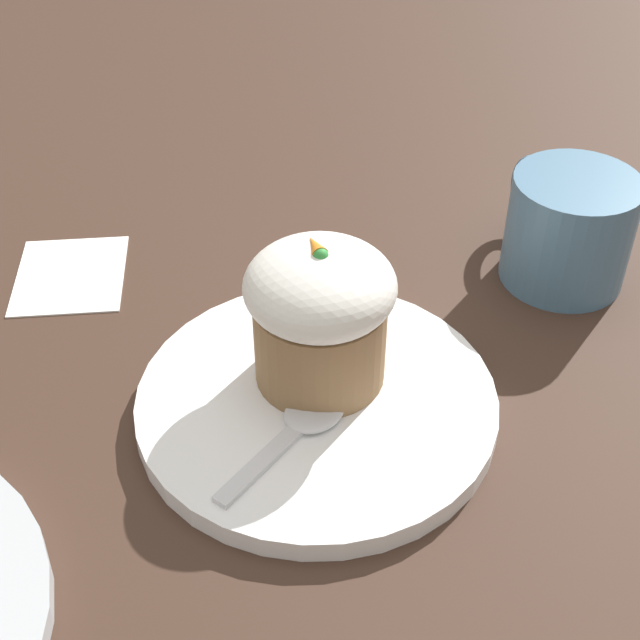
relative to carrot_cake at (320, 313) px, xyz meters
name	(u,v)px	position (x,y,z in m)	size (l,w,h in m)	color
ground_plane	(317,411)	(-0.02, 0.01, -0.06)	(4.00, 4.00, 0.00)	#3D281E
dessert_plate	(317,403)	(-0.02, 0.01, -0.06)	(0.22, 0.22, 0.01)	white
carrot_cake	(320,313)	(0.00, 0.00, 0.00)	(0.09, 0.09, 0.10)	olive
spoon	(303,422)	(-0.04, 0.02, -0.05)	(0.08, 0.10, 0.01)	silver
coffee_cup	(567,228)	(0.06, -0.20, -0.02)	(0.12, 0.09, 0.08)	teal
paper_napkin	(70,274)	(0.17, 0.13, -0.06)	(0.11, 0.10, 0.00)	white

